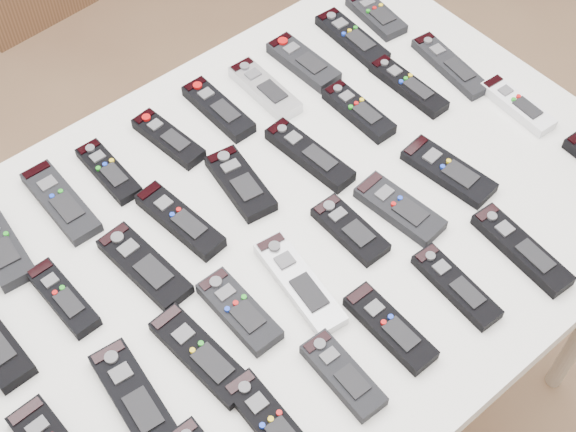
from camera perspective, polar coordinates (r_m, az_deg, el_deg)
ground at (r=2.09m, az=-1.70°, el=-11.67°), size 4.00×4.00×0.00m
table at (r=1.42m, az=-0.00°, el=-1.87°), size 1.25×0.88×0.78m
remote_1 at (r=1.42m, az=-19.78°, el=-2.13°), size 0.07×0.17×0.02m
remote_2 at (r=1.45m, az=-15.85°, el=0.97°), size 0.06×0.19×0.02m
remote_3 at (r=1.47m, az=-12.64°, el=3.10°), size 0.05×0.15×0.02m
remote_4 at (r=1.50m, az=-8.51°, el=5.45°), size 0.06×0.16×0.02m
remote_5 at (r=1.54m, az=-4.98°, el=7.58°), size 0.05×0.17×0.02m
remote_6 at (r=1.57m, az=-1.65°, el=8.98°), size 0.06×0.17×0.02m
remote_7 at (r=1.63m, az=1.10°, el=10.87°), size 0.06×0.17×0.02m
remote_8 at (r=1.69m, az=4.58°, el=12.49°), size 0.06×0.18×0.02m
remote_9 at (r=1.75m, az=6.28°, el=14.02°), size 0.07×0.15×0.02m
remote_11 at (r=1.33m, az=-15.69°, el=-5.63°), size 0.05×0.15×0.02m
remote_12 at (r=1.34m, az=-10.17°, el=-3.54°), size 0.07×0.19×0.02m
remote_13 at (r=1.38m, az=-7.69°, el=-0.32°), size 0.07×0.18×0.02m
remote_14 at (r=1.42m, az=-3.40°, el=2.33°), size 0.08×0.17×0.02m
remote_15 at (r=1.46m, az=1.53°, el=4.37°), size 0.06×0.19×0.02m
remote_16 at (r=1.54m, az=5.04°, el=7.42°), size 0.05×0.16×0.02m
remote_17 at (r=1.60m, az=8.54°, el=9.12°), size 0.04×0.18×0.02m
remote_18 at (r=1.66m, az=11.45°, el=10.44°), size 0.07×0.19×0.02m
remote_20 at (r=1.22m, az=-10.79°, el=-12.65°), size 0.08×0.20×0.02m
remote_21 at (r=1.24m, az=-6.16°, el=-9.80°), size 0.07×0.19×0.02m
remote_22 at (r=1.27m, az=-3.49°, el=-6.77°), size 0.06×0.16×0.02m
remote_23 at (r=1.30m, az=0.82°, el=-4.80°), size 0.08×0.20×0.02m
remote_24 at (r=1.36m, az=4.44°, el=-0.98°), size 0.06×0.14×0.02m
remote_25 at (r=1.40m, az=7.94°, el=0.52°), size 0.08×0.17×0.02m
remote_26 at (r=1.46m, az=11.34°, el=3.14°), size 0.08×0.18×0.02m
remote_27 at (r=1.61m, az=16.01°, el=7.58°), size 0.05×0.16×0.02m
remote_30 at (r=1.19m, az=-0.93°, el=-14.81°), size 0.06×0.19×0.02m
remote_31 at (r=1.22m, az=3.93°, el=-11.21°), size 0.06×0.15×0.02m
remote_32 at (r=1.26m, az=7.26°, el=-7.89°), size 0.05×0.16×0.02m
remote_33 at (r=1.32m, az=11.87°, el=-4.92°), size 0.05×0.17×0.02m
remote_34 at (r=1.39m, az=16.27°, el=-2.29°), size 0.06×0.19×0.02m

